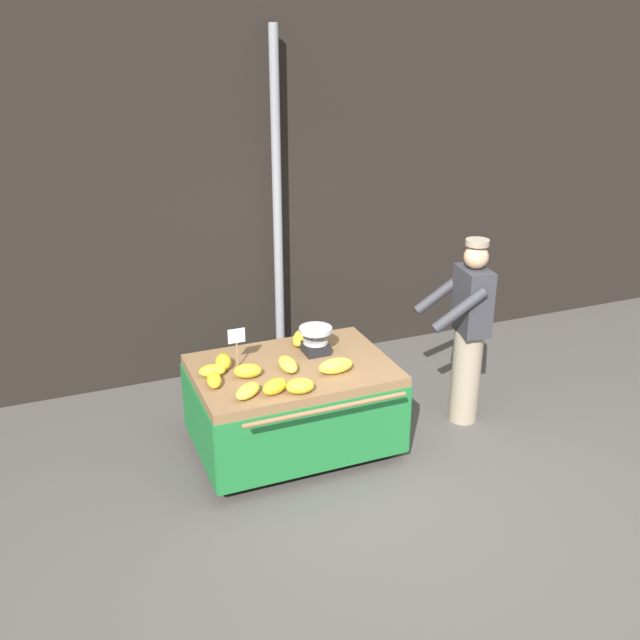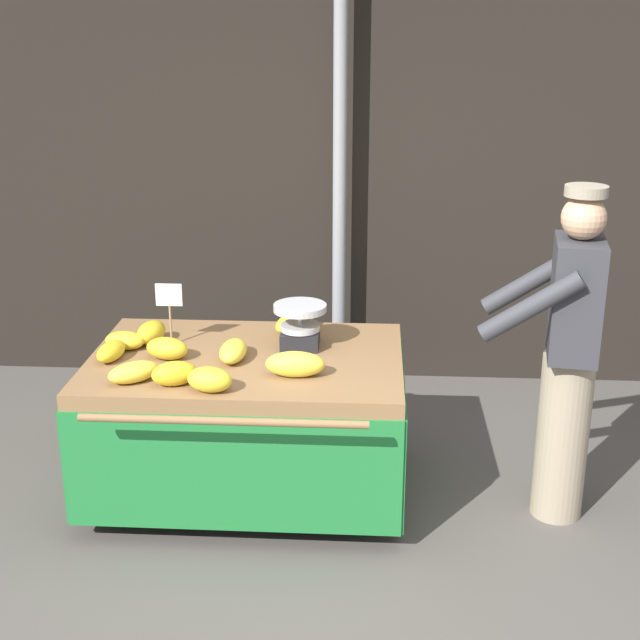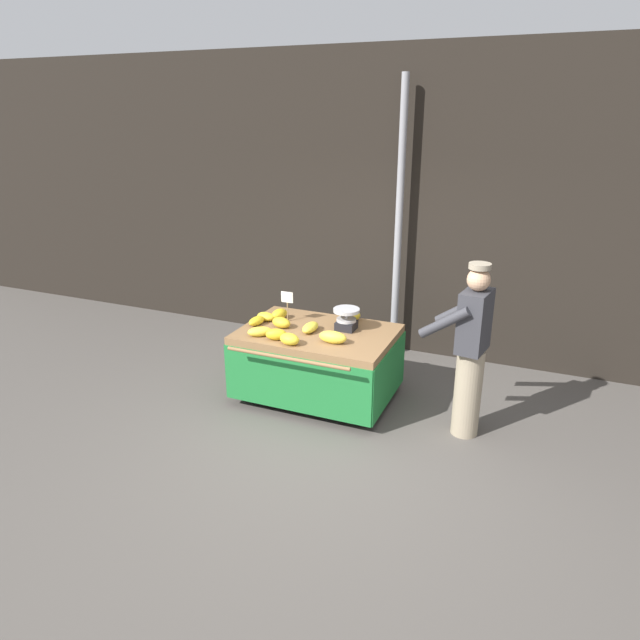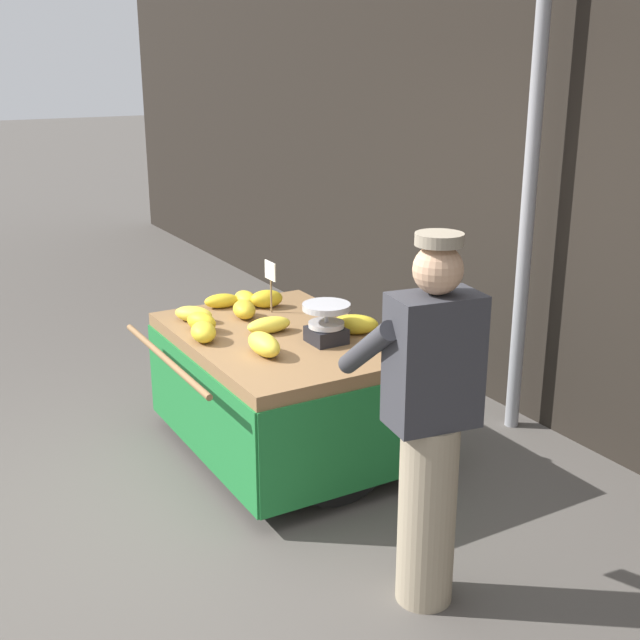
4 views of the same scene
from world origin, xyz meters
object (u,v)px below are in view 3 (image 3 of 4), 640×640
street_pole (399,224)px  banana_bunch_4 (349,317)px  weighing_scale (346,319)px  banana_cart (317,349)px  banana_bunch_8 (281,323)px  banana_bunch_6 (266,317)px  vendor_person (470,351)px  banana_bunch_3 (333,337)px  banana_bunch_5 (260,331)px  banana_bunch_9 (310,327)px  banana_bunch_0 (279,314)px  banana_bunch_1 (257,321)px  price_sign (287,300)px  banana_bunch_7 (276,334)px  banana_bunch_2 (289,339)px

street_pole → banana_bunch_4: size_ratio=11.61×
weighing_scale → banana_bunch_4: size_ratio=0.96×
banana_cart → banana_bunch_8: size_ratio=7.36×
banana_bunch_6 → vendor_person: bearing=-4.5°
banana_bunch_3 → vendor_person: (1.33, 0.14, 0.02)m
weighing_scale → banana_bunch_3: (0.01, -0.41, -0.05)m
weighing_scale → banana_bunch_8: (-0.66, -0.22, -0.06)m
banana_bunch_4 → banana_bunch_6: bearing=-160.1°
banana_bunch_5 → banana_bunch_9: (0.43, 0.31, -0.00)m
banana_bunch_0 → banana_bunch_1: bearing=-118.8°
banana_bunch_9 → banana_bunch_0: bearing=155.0°
weighing_scale → price_sign: 0.70m
weighing_scale → banana_bunch_7: weighing_scale is taller
banana_bunch_6 → banana_bunch_7: size_ratio=0.98×
street_pole → banana_bunch_7: bearing=-110.0°
weighing_scale → banana_bunch_8: weighing_scale is taller
banana_bunch_5 → banana_bunch_3: bearing=8.6°
banana_bunch_6 → banana_bunch_7: banana_bunch_7 is taller
banana_bunch_1 → banana_bunch_6: bearing=80.5°
banana_bunch_2 → banana_bunch_9: bearing=83.3°
banana_bunch_1 → banana_bunch_7: banana_bunch_7 is taller
banana_bunch_1 → banana_bunch_9: (0.62, 0.04, 0.00)m
price_sign → vendor_person: size_ratio=0.20×
banana_cart → banana_bunch_5: (-0.49, -0.37, 0.26)m
price_sign → banana_bunch_8: size_ratio=1.53×
weighing_scale → banana_bunch_2: size_ratio=1.29×
weighing_scale → banana_bunch_3: 0.41m
price_sign → banana_bunch_6: 0.31m
banana_bunch_1 → banana_bunch_7: bearing=-37.6°
banana_bunch_1 → banana_bunch_9: banana_bunch_9 is taller
banana_bunch_3 → banana_bunch_4: banana_bunch_3 is taller
price_sign → banana_bunch_9: (0.36, -0.20, -0.20)m
banana_bunch_1 → banana_bunch_4: banana_bunch_4 is taller
banana_bunch_1 → banana_bunch_3: banana_bunch_3 is taller
price_sign → banana_bunch_8: bearing=-83.2°
banana_bunch_5 → banana_bunch_8: bearing=73.3°
banana_bunch_5 → vendor_person: vendor_person is taller
banana_bunch_9 → banana_bunch_6: bearing=168.6°
banana_bunch_1 → banana_bunch_3: bearing=-9.4°
banana_bunch_0 → banana_bunch_8: (0.14, -0.23, -0.00)m
street_pole → weighing_scale: size_ratio=12.12×
banana_bunch_4 → weighing_scale: bearing=-77.4°
banana_bunch_8 → weighing_scale: bearing=18.1°
weighing_scale → banana_bunch_6: 0.93m
price_sign → banana_bunch_5: size_ratio=1.33×
price_sign → banana_bunch_6: price_sign is taller
banana_cart → banana_bunch_0: (-0.53, 0.17, 0.27)m
banana_bunch_1 → banana_bunch_7: size_ratio=1.06×
banana_bunch_1 → banana_bunch_4: size_ratio=0.79×
banana_bunch_3 → banana_bunch_7: size_ratio=1.34×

